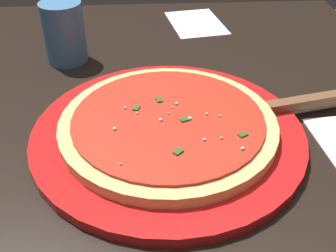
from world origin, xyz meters
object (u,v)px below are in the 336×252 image
Objects in this scene: pizza at (168,123)px; cup_tall_drink at (64,33)px; serving_plate at (168,133)px; pizza_server at (281,107)px; napkin_folded_right at (196,23)px.

cup_tall_drink is (-0.25, -0.17, 0.03)m from pizza.
pizza_server reaches higher than serving_plate.
serving_plate is 0.43m from napkin_folded_right.
pizza is 0.17m from pizza_server.
pizza reaches higher than napkin_folded_right.
cup_tall_drink is at bearing -145.18° from serving_plate.
serving_plate is 2.40× the size of napkin_folded_right.
napkin_folded_right is at bearing 122.53° from cup_tall_drink.
pizza is at bearing 34.82° from cup_tall_drink.
napkin_folded_right is at bearing 168.14° from serving_plate.
serving_plate is at bearing 34.82° from cup_tall_drink.
pizza_server reaches higher than napkin_folded_right.
pizza is 2.71× the size of cup_tall_drink.
serving_plate is 1.27× the size of pizza.
pizza_server is (-0.04, 0.17, 0.01)m from serving_plate.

